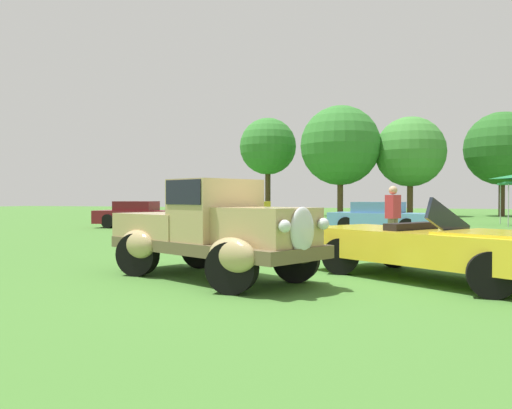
{
  "coord_description": "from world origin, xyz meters",
  "views": [
    {
      "loc": [
        2.78,
        -8.15,
        1.39
      ],
      "look_at": [
        -0.61,
        2.08,
        1.25
      ],
      "focal_mm": 35.85,
      "sensor_mm": 36.0,
      "label": 1
    }
  ],
  "objects_px": {
    "show_car_burgundy": "(139,215)",
    "show_car_skyblue": "(381,218)",
    "feature_pickup_truck": "(213,228)",
    "spectator_by_row": "(393,216)",
    "neighbor_convertible": "(440,246)",
    "show_car_yellow": "(251,215)"
  },
  "relations": [
    {
      "from": "show_car_burgundy",
      "to": "show_car_skyblue",
      "type": "height_order",
      "value": "same"
    },
    {
      "from": "feature_pickup_truck",
      "to": "show_car_burgundy",
      "type": "xyz_separation_m",
      "value": [
        -9.11,
        12.6,
        -0.26
      ]
    },
    {
      "from": "show_car_skyblue",
      "to": "spectator_by_row",
      "type": "relative_size",
      "value": 2.52
    },
    {
      "from": "neighbor_convertible",
      "to": "show_car_burgundy",
      "type": "height_order",
      "value": "neighbor_convertible"
    },
    {
      "from": "show_car_burgundy",
      "to": "spectator_by_row",
      "type": "distance_m",
      "value": 13.81
    },
    {
      "from": "spectator_by_row",
      "to": "show_car_burgundy",
      "type": "bearing_deg",
      "value": 148.63
    },
    {
      "from": "show_car_burgundy",
      "to": "show_car_yellow",
      "type": "height_order",
      "value": "same"
    },
    {
      "from": "show_car_skyblue",
      "to": "spectator_by_row",
      "type": "bearing_deg",
      "value": -83.08
    },
    {
      "from": "feature_pickup_truck",
      "to": "show_car_burgundy",
      "type": "distance_m",
      "value": 15.55
    },
    {
      "from": "feature_pickup_truck",
      "to": "spectator_by_row",
      "type": "relative_size",
      "value": 2.56
    },
    {
      "from": "neighbor_convertible",
      "to": "show_car_burgundy",
      "type": "bearing_deg",
      "value": 137.77
    },
    {
      "from": "show_car_yellow",
      "to": "neighbor_convertible",
      "type": "bearing_deg",
      "value": -58.48
    },
    {
      "from": "show_car_burgundy",
      "to": "show_car_skyblue",
      "type": "xyz_separation_m",
      "value": [
        10.94,
        -0.27,
        0.0
      ]
    },
    {
      "from": "neighbor_convertible",
      "to": "show_car_burgundy",
      "type": "xyz_separation_m",
      "value": [
        -12.81,
        11.63,
        0.02
      ]
    },
    {
      "from": "neighbor_convertible",
      "to": "show_car_yellow",
      "type": "relative_size",
      "value": 0.98
    },
    {
      "from": "neighbor_convertible",
      "to": "show_car_skyblue",
      "type": "bearing_deg",
      "value": 99.32
    },
    {
      "from": "show_car_yellow",
      "to": "show_car_skyblue",
      "type": "distance_m",
      "value": 5.77
    },
    {
      "from": "feature_pickup_truck",
      "to": "show_car_yellow",
      "type": "xyz_separation_m",
      "value": [
        -3.86,
        13.29,
        -0.26
      ]
    },
    {
      "from": "show_car_yellow",
      "to": "spectator_by_row",
      "type": "distance_m",
      "value": 10.23
    },
    {
      "from": "spectator_by_row",
      "to": "neighbor_convertible",
      "type": "bearing_deg",
      "value": -77.02
    },
    {
      "from": "neighbor_convertible",
      "to": "show_car_skyblue",
      "type": "height_order",
      "value": "neighbor_convertible"
    },
    {
      "from": "feature_pickup_truck",
      "to": "neighbor_convertible",
      "type": "relative_size",
      "value": 0.91
    }
  ]
}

